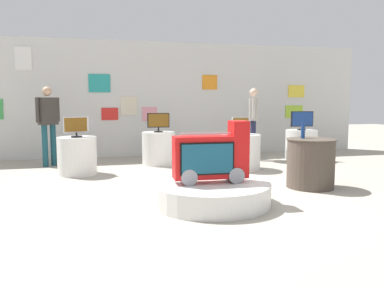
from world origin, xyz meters
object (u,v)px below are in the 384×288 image
Objects in this scene: tv_on_center_rear at (241,125)px; shopper_browsing_near_truck at (48,120)px; main_display_pedestal at (210,193)px; display_pedestal_left_rear at (77,156)px; tv_on_right_rear at (302,120)px; display_pedestal_right_rear at (301,145)px; tv_on_far_right at (158,121)px; tv_on_left_rear at (76,126)px; bottle_on_side_table at (303,131)px; shopper_browsing_rear at (253,118)px; display_pedestal_far_right at (159,148)px; novelty_firetruck_tv at (212,158)px; display_pedestal_center_rear at (240,152)px; side_table_round at (311,163)px.

tv_on_center_rear is 0.24× the size of shopper_browsing_near_truck.
display_pedestal_left_rear is (-1.88, 2.66, 0.21)m from main_display_pedestal.
shopper_browsing_near_truck reaches higher than tv_on_right_rear.
tv_on_far_right reaches higher than display_pedestal_right_rear.
display_pedestal_left_rear is 1.44m from shopper_browsing_near_truck.
tv_on_left_rear is 1.29m from shopper_browsing_near_truck.
display_pedestal_left_rear is 0.43× the size of shopper_browsing_near_truck.
bottle_on_side_table is 0.18× the size of shopper_browsing_rear.
tv_on_right_rear is at bearing -3.41° from display_pedestal_far_right.
shopper_browsing_rear is (2.32, 0.15, 0.65)m from display_pedestal_far_right.
display_pedestal_left_rear is 1.62× the size of tv_on_left_rear.
tv_on_right_rear reaches higher than display_pedestal_left_rear.
main_display_pedestal is 4.62m from shopper_browsing_near_truck.
tv_on_left_rear reaches higher than display_pedestal_left_rear.
novelty_firetruck_tv is 3.29m from tv_on_left_rear.
main_display_pedestal is 3.56m from tv_on_far_right.
display_pedestal_center_rear is 1.85m from display_pedestal_far_right.
display_pedestal_right_rear is at bearing 45.34° from main_display_pedestal.
display_pedestal_far_right is (-3.41, 0.20, -0.60)m from tv_on_right_rear.
main_display_pedestal is 3.37× the size of tv_on_far_right.
tv_on_center_rear reaches higher than display_pedestal_left_rear.
side_table_round is at bearing -28.90° from display_pedestal_left_rear.
display_pedestal_left_rear and display_pedestal_right_rear have the same top height.
main_display_pedestal is at bearing -87.03° from display_pedestal_far_right.
tv_on_center_rear is 1.85m from tv_on_far_right.
tv_on_far_right is at bearing 125.20° from bottle_on_side_table.
display_pedestal_left_rear is 0.90× the size of display_pedestal_center_rear.
tv_on_center_rear is 1.35× the size of bottle_on_side_table.
tv_on_far_right reaches higher than bottle_on_side_table.
novelty_firetruck_tv is at bearing -120.28° from shopper_browsing_rear.
display_pedestal_right_rear and display_pedestal_far_right have the same top height.
tv_on_far_right is at bearing 176.66° from tv_on_right_rear.
display_pedestal_left_rear is at bearing 151.68° from bottle_on_side_table.
shopper_browsing_near_truck is (-2.34, 0.32, 0.05)m from tv_on_far_right.
tv_on_right_rear is 5.77m from shopper_browsing_near_truck.
tv_on_right_rear is (3.21, 3.27, 0.33)m from novelty_firetruck_tv.
side_table_round is at bearing -36.02° from shopper_browsing_near_truck.
novelty_firetruck_tv is 0.60× the size of shopper_browsing_rear.
tv_on_right_rear is 3.47m from display_pedestal_far_right.
display_pedestal_far_right is at bearing 93.28° from novelty_firetruck_tv.
shopper_browsing_near_truck reaches higher than bottle_on_side_table.
shopper_browsing_near_truck is at bearing 172.36° from display_pedestal_far_right.
tv_on_left_rear is at bearing -60.56° from shopper_browsing_near_truck.
novelty_firetruck_tv is 1.40× the size of display_pedestal_far_right.
shopper_browsing_rear is at bearing 13.43° from display_pedestal_left_rear.
bottle_on_side_table reaches higher than display_pedestal_center_rear.
shopper_browsing_near_truck is at bearing 174.86° from tv_on_right_rear.
main_display_pedestal is 2.22× the size of display_pedestal_right_rear.
side_table_round is (3.76, -2.08, 0.05)m from display_pedestal_left_rear.
display_pedestal_left_rear is at bearing -166.57° from shopper_browsing_rear.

